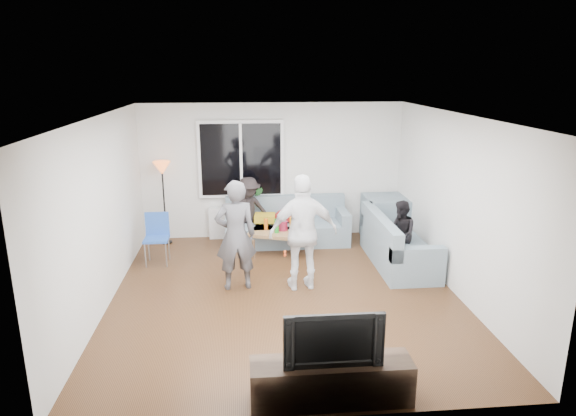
{
  "coord_description": "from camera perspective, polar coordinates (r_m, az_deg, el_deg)",
  "views": [
    {
      "loc": [
        -0.59,
        -6.79,
        3.21
      ],
      "look_at": [
        0.1,
        0.6,
        1.15
      ],
      "focal_mm": 31.42,
      "sensor_mm": 36.0,
      "label": 1
    }
  ],
  "objects": [
    {
      "name": "coffee_table",
      "position": [
        9.07,
        -0.8,
        -3.86
      ],
      "size": [
        1.23,
        0.92,
        0.4
      ],
      "primitive_type": "cube",
      "rotation": [
        0.0,
        0.0,
        -0.33
      ],
      "color": "#9E784C",
      "rests_on": "floor"
    },
    {
      "name": "vase",
      "position": [
        9.73,
        -5.98,
        0.58
      ],
      "size": [
        0.23,
        0.23,
        0.19
      ],
      "primitive_type": "imported",
      "rotation": [
        0.0,
        0.0,
        0.28
      ],
      "color": "silver",
      "rests_on": "radiator"
    },
    {
      "name": "sofa_back_section",
      "position": [
        9.51,
        -0.12,
        -1.51
      ],
      "size": [
        2.3,
        0.85,
        0.85
      ],
      "primitive_type": null,
      "color": "slate",
      "rests_on": "floor"
    },
    {
      "name": "player_right",
      "position": [
        7.43,
        1.75,
        -2.81
      ],
      "size": [
        1.06,
        0.51,
        1.75
      ],
      "primitive_type": "imported",
      "rotation": [
        0.0,
        0.0,
        3.23
      ],
      "color": "white",
      "rests_on": "floor"
    },
    {
      "name": "sofa_corner",
      "position": [
        9.86,
        11.1,
        -1.18
      ],
      "size": [
        0.85,
        0.85,
        0.85
      ],
      "primitive_type": "cube",
      "color": "slate",
      "rests_on": "floor"
    },
    {
      "name": "ceiling",
      "position": [
        6.84,
        -0.38,
        10.57
      ],
      "size": [
        5.0,
        5.5,
        0.04
      ],
      "primitive_type": "cube",
      "color": "white",
      "rests_on": "ground"
    },
    {
      "name": "spectator_back",
      "position": [
        9.44,
        -4.47,
        -0.33
      ],
      "size": [
        0.93,
        0.69,
        1.28
      ],
      "primitive_type": "imported",
      "rotation": [
        0.0,
        0.0,
        0.29
      ],
      "color": "black",
      "rests_on": "floor"
    },
    {
      "name": "wall_right",
      "position": [
        7.7,
        18.67,
        0.33
      ],
      "size": [
        0.04,
        5.5,
        2.6
      ],
      "primitive_type": "cube",
      "color": "silver",
      "rests_on": "ground"
    },
    {
      "name": "pitcher",
      "position": [
        9.05,
        -0.59,
        -2.01
      ],
      "size": [
        0.17,
        0.17,
        0.17
      ],
      "primitive_type": "cylinder",
      "color": "maroon",
      "rests_on": "coffee_table"
    },
    {
      "name": "window_mullion",
      "position": [
        9.57,
        -5.33,
        5.46
      ],
      "size": [
        0.05,
        0.03,
        1.35
      ],
      "primitive_type": "cube",
      "color": "white",
      "rests_on": "window_frame"
    },
    {
      "name": "window_frame",
      "position": [
        9.62,
        -5.33,
        5.51
      ],
      "size": [
        1.62,
        0.06,
        1.47
      ],
      "primitive_type": "cube",
      "color": "white",
      "rests_on": "wall_back"
    },
    {
      "name": "floor",
      "position": [
        7.54,
        -0.34,
        -9.85
      ],
      "size": [
        5.0,
        5.5,
        0.04
      ],
      "primitive_type": "cube",
      "color": "#56351C",
      "rests_on": "ground"
    },
    {
      "name": "radiator",
      "position": [
        9.87,
        -5.15,
        -1.63
      ],
      "size": [
        1.3,
        0.12,
        0.62
      ],
      "primitive_type": "cube",
      "color": "silver",
      "rests_on": "floor"
    },
    {
      "name": "floor_lamp",
      "position": [
        9.68,
        -13.83,
        0.52
      ],
      "size": [
        0.32,
        0.32,
        1.56
      ],
      "primitive_type": null,
      "color": "orange",
      "rests_on": "floor"
    },
    {
      "name": "bottle_a",
      "position": [
        9.09,
        -2.51,
        -1.84
      ],
      "size": [
        0.07,
        0.07,
        0.2
      ],
      "primitive_type": "cylinder",
      "color": "orange",
      "rests_on": "coffee_table"
    },
    {
      "name": "tv_console",
      "position": [
        5.29,
        4.9,
        -18.95
      ],
      "size": [
        1.6,
        0.4,
        0.44
      ],
      "primitive_type": "cube",
      "color": "#37281B",
      "rests_on": "floor"
    },
    {
      "name": "player_left",
      "position": [
        7.47,
        -5.95,
        -3.1
      ],
      "size": [
        0.66,
        0.48,
        1.67
      ],
      "primitive_type": "imported",
      "rotation": [
        0.0,
        0.0,
        3.29
      ],
      "color": "#4B4B50",
      "rests_on": "floor"
    },
    {
      "name": "sofa_right_section",
      "position": [
        8.69,
        12.47,
        -3.56
      ],
      "size": [
        2.0,
        0.85,
        0.85
      ],
      "primitive_type": null,
      "rotation": [
        0.0,
        0.0,
        1.57
      ],
      "color": "slate",
      "rests_on": "floor"
    },
    {
      "name": "bottle_c",
      "position": [
        9.13,
        -0.7,
        -1.69
      ],
      "size": [
        0.07,
        0.07,
        0.22
      ],
      "primitive_type": "cylinder",
      "color": "black",
      "rests_on": "coffee_table"
    },
    {
      "name": "wall_back",
      "position": [
        9.76,
        -1.77,
        4.23
      ],
      "size": [
        5.0,
        0.04,
        2.6
      ],
      "primitive_type": "cube",
      "color": "silver",
      "rests_on": "ground"
    },
    {
      "name": "bottle_d",
      "position": [
        8.95,
        0.4,
        -1.89
      ],
      "size": [
        0.07,
        0.07,
        0.27
      ],
      "primitive_type": "cylinder",
      "color": "orange",
      "rests_on": "coffee_table"
    },
    {
      "name": "spectator_right",
      "position": [
        8.59,
        12.64,
        -2.85
      ],
      "size": [
        0.45,
        0.56,
        1.11
      ],
      "primitive_type": "imported",
      "rotation": [
        0.0,
        0.0,
        -1.52
      ],
      "color": "black",
      "rests_on": "floor"
    },
    {
      "name": "television",
      "position": [
        5.02,
        5.04,
        -14.24
      ],
      "size": [
        0.97,
        0.13,
        0.56
      ],
      "primitive_type": "imported",
      "color": "black",
      "rests_on": "tv_console"
    },
    {
      "name": "wall_left",
      "position": [
        7.31,
        -20.45,
        -0.62
      ],
      "size": [
        0.04,
        5.5,
        2.6
      ],
      "primitive_type": "cube",
      "color": "silver",
      "rests_on": "ground"
    },
    {
      "name": "potted_plant",
      "position": [
        9.71,
        -3.48,
        1.23
      ],
      "size": [
        0.23,
        0.19,
        0.4
      ],
      "primitive_type": "imported",
      "rotation": [
        0.0,
        0.0,
        0.04
      ],
      "color": "#255D26",
      "rests_on": "radiator"
    },
    {
      "name": "cushion_red",
      "position": [
        9.54,
        -0.18,
        -0.92
      ],
      "size": [
        0.44,
        0.41,
        0.13
      ],
      "primitive_type": "cube",
      "rotation": [
        0.0,
        0.0,
        -0.38
      ],
      "color": "maroon",
      "rests_on": "sofa_back_section"
    },
    {
      "name": "side_chair",
      "position": [
        8.77,
        -14.65,
        -3.48
      ],
      "size": [
        0.4,
        0.4,
        0.86
      ],
      "primitive_type": null,
      "rotation": [
        0.0,
        0.0,
        0.0
      ],
      "color": "#2956B4",
      "rests_on": "floor"
    },
    {
      "name": "wall_front",
      "position": [
        4.48,
        2.75,
        -9.68
      ],
      "size": [
        5.0,
        0.04,
        2.6
      ],
      "primitive_type": "cube",
      "color": "silver",
      "rests_on": "ground"
    },
    {
      "name": "bottle_e",
      "position": [
        9.1,
        1.04,
        -1.82
      ],
      "size": [
        0.07,
        0.07,
        0.2
      ],
      "primitive_type": "cylinder",
      "color": "black",
      "rests_on": "coffee_table"
    },
    {
      "name": "window_glass",
      "position": [
        9.58,
        -5.33,
        5.47
      ],
      "size": [
        1.5,
        0.02,
        1.35
      ],
      "primitive_type": "cube",
      "color": "black",
      "rests_on": "window_frame"
    },
    {
      "name": "bottle_b",
      "position": [
        8.9,
        -1.3,
        -2.05
      ],
      "size": [
        0.08,
        0.08,
        0.25
      ],
      "primitive_type": "cylinder",
      "color": "#198E25",
      "rests_on": "coffee_table"
    },
    {
      "name": "cushion_yellow",
      "position": [
        9.44,
        -2.64,
        -1.12
      ],
      "size": [
        0.41,
        0.36,
        0.14
      ],
      "primitive_type": "cube",
      "rotation": [
        0.0,
        0.0,
        -0.11
      ],
      "color": "#B9951B",
      "rests_on": "sofa_back_section"
    }
  ]
}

